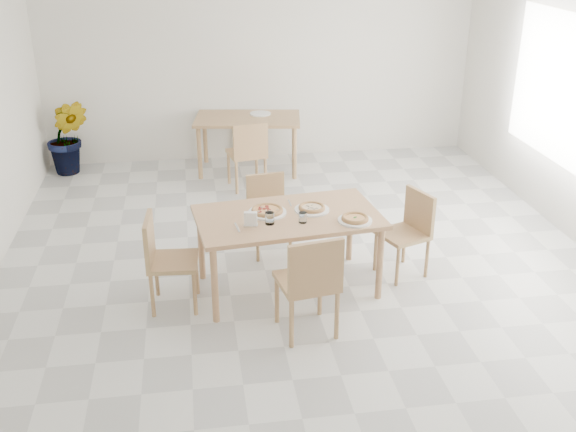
{
  "coord_description": "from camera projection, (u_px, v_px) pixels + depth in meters",
  "views": [
    {
      "loc": [
        -1.03,
        -5.84,
        3.21
      ],
      "look_at": [
        -0.2,
        -0.37,
        0.74
      ],
      "focal_mm": 42.0,
      "sensor_mm": 36.0,
      "label": 1
    }
  ],
  "objects": [
    {
      "name": "main_table",
      "position": [
        288.0,
        222.0,
        6.08
      ],
      "size": [
        1.73,
        1.11,
        0.75
      ],
      "rotation": [
        0.0,
        0.0,
        0.11
      ],
      "color": "tan",
      "rests_on": "ground"
    },
    {
      "name": "chair_north",
      "position": [
        268.0,
        208.0,
        6.92
      ],
      "size": [
        0.44,
        0.44,
        0.81
      ],
      "rotation": [
        0.0,
        0.0,
        0.12
      ],
      "color": "tan",
      "rests_on": "ground"
    },
    {
      "name": "tumbler_a",
      "position": [
        270.0,
        218.0,
        5.86
      ],
      "size": [
        0.08,
        0.08,
        0.11
      ],
      "primitive_type": "cylinder",
      "color": "white",
      "rests_on": "main_table"
    },
    {
      "name": "plate_mushroom",
      "position": [
        312.0,
        210.0,
        6.14
      ],
      "size": [
        0.32,
        0.32,
        0.02
      ],
      "primitive_type": "cylinder",
      "color": "white",
      "rests_on": "main_table"
    },
    {
      "name": "plate_pepperoni",
      "position": [
        267.0,
        212.0,
        6.08
      ],
      "size": [
        0.35,
        0.35,
        0.02
      ],
      "primitive_type": "cylinder",
      "color": "white",
      "rests_on": "main_table"
    },
    {
      "name": "chair_south",
      "position": [
        310.0,
        279.0,
        5.41
      ],
      "size": [
        0.53,
        0.53,
        0.93
      ],
      "rotation": [
        0.0,
        0.0,
        3.31
      ],
      "color": "tan",
      "rests_on": "ground"
    },
    {
      "name": "chair_east",
      "position": [
        409.0,
        227.0,
        6.45
      ],
      "size": [
        0.53,
        0.53,
        0.83
      ],
      "rotation": [
        0.0,
        0.0,
        -1.22
      ],
      "color": "tan",
      "rests_on": "ground"
    },
    {
      "name": "pizza_mushroom",
      "position": [
        312.0,
        207.0,
        6.13
      ],
      "size": [
        0.28,
        0.28,
        0.03
      ],
      "rotation": [
        0.0,
        0.0,
        0.16
      ],
      "color": "tan",
      "rests_on": "plate_mushroom"
    },
    {
      "name": "chair_back_s",
      "position": [
        248.0,
        150.0,
        8.45
      ],
      "size": [
        0.52,
        0.52,
        0.89
      ],
      "rotation": [
        0.0,
        0.0,
        3.33
      ],
      "color": "tan",
      "rests_on": "ground"
    },
    {
      "name": "pizza_pepperoni",
      "position": [
        267.0,
        210.0,
        6.07
      ],
      "size": [
        0.38,
        0.38,
        0.03
      ],
      "rotation": [
        0.0,
        0.0,
        0.4
      ],
      "color": "tan",
      "rests_on": "plate_pepperoni"
    },
    {
      "name": "pizza_margherita",
      "position": [
        355.0,
        218.0,
        5.91
      ],
      "size": [
        0.3,
        0.3,
        0.03
      ],
      "rotation": [
        0.0,
        0.0,
        0.29
      ],
      "color": "tan",
      "rests_on": "plate_margherita"
    },
    {
      "name": "second_table",
      "position": [
        248.0,
        124.0,
        9.04
      ],
      "size": [
        1.5,
        0.99,
        0.75
      ],
      "rotation": [
        0.0,
        0.0,
        -0.15
      ],
      "color": "tan",
      "rests_on": "ground"
    },
    {
      "name": "napkin_holder",
      "position": [
        251.0,
        220.0,
        5.8
      ],
      "size": [
        0.13,
        0.08,
        0.14
      ],
      "rotation": [
        0.0,
        0.0,
        -0.19
      ],
      "color": "silver",
      "rests_on": "main_table"
    },
    {
      "name": "chair_back_n",
      "position": [
        250.0,
        119.0,
        9.81
      ],
      "size": [
        0.5,
        0.5,
        0.88
      ],
      "rotation": [
        0.0,
        0.0,
        -0.18
      ],
      "color": "tan",
      "rests_on": "ground"
    },
    {
      "name": "chair_west",
      "position": [
        163.0,
        256.0,
        5.87
      ],
      "size": [
        0.46,
        0.46,
        0.86
      ],
      "rotation": [
        0.0,
        0.0,
        1.5
      ],
      "color": "tan",
      "rests_on": "ground"
    },
    {
      "name": "fork_a",
      "position": [
        237.0,
        228.0,
        5.8
      ],
      "size": [
        0.04,
        0.2,
        0.01
      ],
      "primitive_type": "cube",
      "rotation": [
        0.0,
        0.0,
        0.11
      ],
      "color": "silver",
      "rests_on": "main_table"
    },
    {
      "name": "tumbler_b",
      "position": [
        303.0,
        218.0,
        5.89
      ],
      "size": [
        0.07,
        0.07,
        0.09
      ],
      "primitive_type": "cylinder",
      "color": "white",
      "rests_on": "main_table"
    },
    {
      "name": "fork_b",
      "position": [
        290.0,
        203.0,
        6.3
      ],
      "size": [
        0.02,
        0.16,
        0.01
      ],
      "primitive_type": "cube",
      "rotation": [
        0.0,
        0.0,
        0.02
      ],
      "color": "silver",
      "rests_on": "main_table"
    },
    {
      "name": "plate_empty",
      "position": [
        260.0,
        114.0,
        9.13
      ],
      "size": [
        0.28,
        0.28,
        0.02
      ],
      "primitive_type": "cylinder",
      "color": "white",
      "rests_on": "second_table"
    },
    {
      "name": "plate_margherita",
      "position": [
        355.0,
        220.0,
        5.92
      ],
      "size": [
        0.3,
        0.3,
        0.02
      ],
      "primitive_type": "cylinder",
      "color": "white",
      "rests_on": "main_table"
    },
    {
      "name": "potted_plant",
      "position": [
        68.0,
        137.0,
        9.0
      ],
      "size": [
        0.58,
        0.48,
        1.02
      ],
      "primitive_type": "imported",
      "rotation": [
        0.0,
        0.0,
        -0.05
      ],
      "color": "#35641E",
      "rests_on": "ground"
    }
  ]
}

